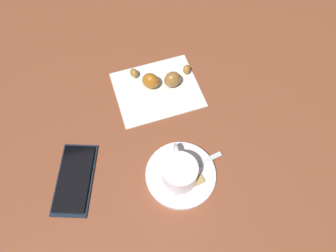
% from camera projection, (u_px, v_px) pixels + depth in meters
% --- Properties ---
extents(ground_plane, '(1.80, 1.80, 0.00)m').
position_uv_depth(ground_plane, '(163.00, 132.00, 0.65)').
color(ground_plane, brown).
extents(saucer, '(0.14, 0.14, 0.01)m').
position_uv_depth(saucer, '(181.00, 175.00, 0.60)').
color(saucer, white).
rests_on(saucer, ground).
extents(espresso_cup, '(0.09, 0.07, 0.05)m').
position_uv_depth(espresso_cup, '(179.00, 172.00, 0.57)').
color(espresso_cup, white).
rests_on(espresso_cup, saucer).
extents(teaspoon, '(0.04, 0.12, 0.01)m').
position_uv_depth(teaspoon, '(183.00, 171.00, 0.59)').
color(teaspoon, silver).
rests_on(teaspoon, saucer).
extents(sugar_packet, '(0.03, 0.06, 0.01)m').
position_uv_depth(sugar_packet, '(188.00, 184.00, 0.58)').
color(sugar_packet, tan).
rests_on(sugar_packet, saucer).
extents(napkin, '(0.17, 0.20, 0.00)m').
position_uv_depth(napkin, '(157.00, 89.00, 0.70)').
color(napkin, white).
rests_on(napkin, ground).
extents(croissant, '(0.08, 0.14, 0.04)m').
position_uv_depth(croissant, '(161.00, 79.00, 0.69)').
color(croissant, '#A47432').
rests_on(croissant, napkin).
extents(cell_phone, '(0.16, 0.10, 0.01)m').
position_uv_depth(cell_phone, '(75.00, 179.00, 0.60)').
color(cell_phone, '#162231').
rests_on(cell_phone, ground).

